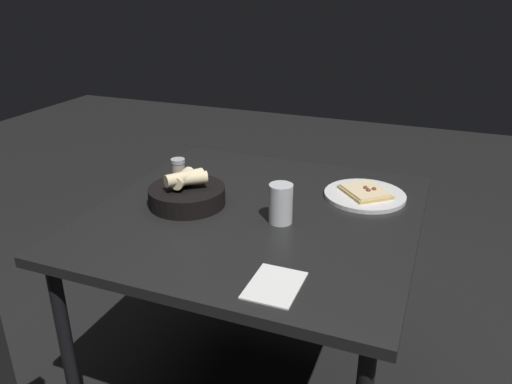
{
  "coord_description": "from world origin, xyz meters",
  "views": [
    {
      "loc": [
        1.31,
        0.51,
        1.42
      ],
      "look_at": [
        -0.02,
        -0.01,
        0.81
      ],
      "focal_mm": 34.9,
      "sensor_mm": 36.0,
      "label": 1
    }
  ],
  "objects_px": {
    "dining_table": "(257,230)",
    "pepper_shaker": "(178,170)",
    "pizza_plate": "(365,194)",
    "bread_basket": "(187,194)",
    "beer_glass": "(281,206)"
  },
  "relations": [
    {
      "from": "dining_table",
      "to": "pepper_shaker",
      "type": "distance_m",
      "value": 0.4
    },
    {
      "from": "pizza_plate",
      "to": "bread_basket",
      "type": "bearing_deg",
      "value": -62.77
    },
    {
      "from": "dining_table",
      "to": "beer_glass",
      "type": "relative_size",
      "value": 8.22
    },
    {
      "from": "pizza_plate",
      "to": "beer_glass",
      "type": "xyz_separation_m",
      "value": [
        0.28,
        -0.2,
        0.04
      ]
    },
    {
      "from": "pizza_plate",
      "to": "bread_basket",
      "type": "relative_size",
      "value": 1.09
    },
    {
      "from": "beer_glass",
      "to": "pepper_shaker",
      "type": "height_order",
      "value": "beer_glass"
    },
    {
      "from": "pepper_shaker",
      "to": "pizza_plate",
      "type": "bearing_deg",
      "value": 97.4
    },
    {
      "from": "pizza_plate",
      "to": "bread_basket",
      "type": "height_order",
      "value": "bread_basket"
    },
    {
      "from": "dining_table",
      "to": "beer_glass",
      "type": "height_order",
      "value": "beer_glass"
    },
    {
      "from": "pizza_plate",
      "to": "pepper_shaker",
      "type": "relative_size",
      "value": 3.44
    },
    {
      "from": "bread_basket",
      "to": "beer_glass",
      "type": "height_order",
      "value": "same"
    },
    {
      "from": "bread_basket",
      "to": "beer_glass",
      "type": "distance_m",
      "value": 0.32
    },
    {
      "from": "bread_basket",
      "to": "beer_glass",
      "type": "xyz_separation_m",
      "value": [
        0.01,
        0.32,
        0.01
      ]
    },
    {
      "from": "dining_table",
      "to": "beer_glass",
      "type": "xyz_separation_m",
      "value": [
        0.04,
        0.09,
        0.12
      ]
    },
    {
      "from": "bread_basket",
      "to": "pepper_shaker",
      "type": "relative_size",
      "value": 3.14
    }
  ]
}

